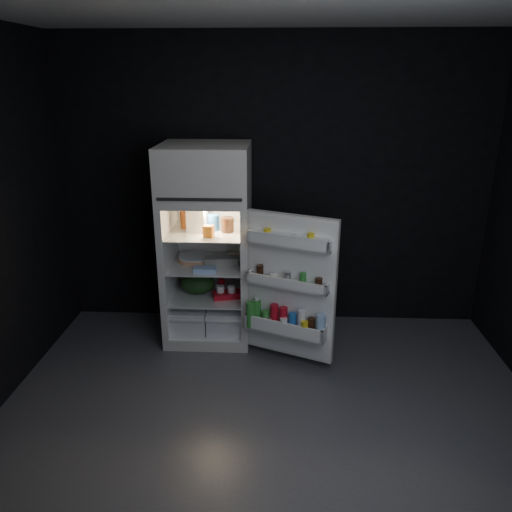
{
  "coord_description": "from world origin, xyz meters",
  "views": [
    {
      "loc": [
        0.04,
        -2.91,
        2.32
      ],
      "look_at": [
        -0.14,
        1.0,
        0.9
      ],
      "focal_mm": 35.0,
      "sensor_mm": 36.0,
      "label": 1
    }
  ],
  "objects_px": {
    "fridge_door": "(289,291)",
    "milk_jug": "(197,217)",
    "egg_carton": "(221,261)",
    "yogurt_tray": "(227,295)",
    "refrigerator": "(207,237)"
  },
  "relations": [
    {
      "from": "fridge_door",
      "to": "milk_jug",
      "type": "xyz_separation_m",
      "value": [
        -0.81,
        0.5,
        0.47
      ]
    },
    {
      "from": "egg_carton",
      "to": "milk_jug",
      "type": "bearing_deg",
      "value": 161.18
    },
    {
      "from": "egg_carton",
      "to": "refrigerator",
      "type": "bearing_deg",
      "value": 142.92
    },
    {
      "from": "yogurt_tray",
      "to": "egg_carton",
      "type": "bearing_deg",
      "value": 127.01
    },
    {
      "from": "refrigerator",
      "to": "milk_jug",
      "type": "bearing_deg",
      "value": -159.57
    },
    {
      "from": "milk_jug",
      "to": "egg_carton",
      "type": "xyz_separation_m",
      "value": [
        0.21,
        -0.05,
        -0.38
      ]
    },
    {
      "from": "refrigerator",
      "to": "yogurt_tray",
      "type": "relative_size",
      "value": 7.03
    },
    {
      "from": "refrigerator",
      "to": "yogurt_tray",
      "type": "height_order",
      "value": "refrigerator"
    },
    {
      "from": "refrigerator",
      "to": "milk_jug",
      "type": "xyz_separation_m",
      "value": [
        -0.08,
        -0.03,
        0.19
      ]
    },
    {
      "from": "refrigerator",
      "to": "fridge_door",
      "type": "xyz_separation_m",
      "value": [
        0.73,
        -0.53,
        -0.28
      ]
    },
    {
      "from": "milk_jug",
      "to": "fridge_door",
      "type": "bearing_deg",
      "value": -25.48
    },
    {
      "from": "milk_jug",
      "to": "egg_carton",
      "type": "bearing_deg",
      "value": -8.08
    },
    {
      "from": "fridge_door",
      "to": "milk_jug",
      "type": "relative_size",
      "value": 5.08
    },
    {
      "from": "milk_jug",
      "to": "yogurt_tray",
      "type": "xyz_separation_m",
      "value": [
        0.26,
        -0.09,
        -0.69
      ]
    },
    {
      "from": "refrigerator",
      "to": "egg_carton",
      "type": "distance_m",
      "value": 0.25
    }
  ]
}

